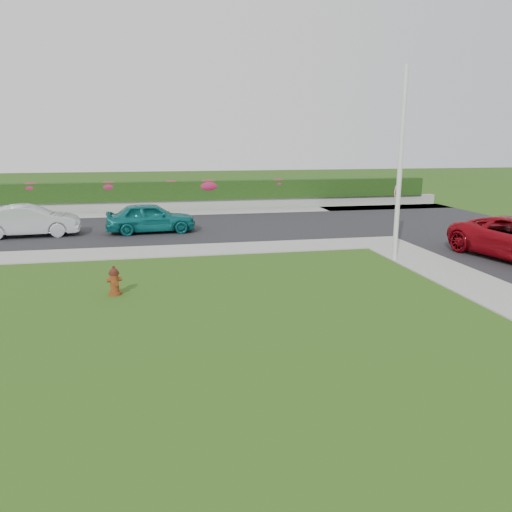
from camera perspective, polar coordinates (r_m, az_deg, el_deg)
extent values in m
plane|color=black|center=(10.46, -0.13, -9.65)|extent=(120.00, 120.00, 0.00)
cube|color=black|center=(24.02, -18.64, 2.72)|extent=(26.00, 8.00, 0.04)
cube|color=gray|center=(19.35, -23.35, -0.03)|extent=(24.00, 2.00, 0.04)
cube|color=gray|center=(20.88, 14.09, 1.55)|extent=(2.00, 2.00, 0.04)
cube|color=gray|center=(28.76, -9.49, 4.84)|extent=(34.00, 2.00, 0.04)
cube|color=gray|center=(30.21, -9.61, 5.75)|extent=(34.00, 0.40, 0.60)
cube|color=black|center=(30.22, -9.68, 7.38)|extent=(32.00, 0.90, 1.10)
cylinder|color=#56210D|center=(13.95, -15.80, -4.11)|extent=(0.34, 0.34, 0.08)
cylinder|color=#56210D|center=(13.87, -15.87, -2.93)|extent=(0.23, 0.23, 0.52)
cylinder|color=black|center=(13.81, -15.94, -1.90)|extent=(0.28, 0.28, 0.05)
sphere|color=black|center=(13.80, -15.95, -1.78)|extent=(0.23, 0.23, 0.23)
cylinder|color=black|center=(13.77, -15.98, -1.26)|extent=(0.07, 0.07, 0.07)
cylinder|color=#56210D|center=(13.82, -16.50, -2.69)|extent=(0.13, 0.13, 0.11)
cylinder|color=#56210D|center=(13.88, -15.29, -2.55)|extent=(0.13, 0.13, 0.11)
cylinder|color=#56210D|center=(13.73, -15.74, -3.01)|extent=(0.18, 0.16, 0.15)
imported|color=#0C6060|center=(22.72, -11.92, 4.33)|extent=(3.98, 1.77, 1.33)
imported|color=#B5B7BD|center=(23.42, -24.47, 3.70)|extent=(4.15, 1.71, 1.34)
cylinder|color=silver|center=(17.42, 16.14, 9.78)|extent=(0.16, 0.16, 6.40)
cylinder|color=slate|center=(21.07, 15.69, 4.39)|extent=(0.06, 0.06, 2.09)
cylinder|color=red|center=(20.95, 15.86, 7.08)|extent=(0.47, 0.43, 0.61)
cylinder|color=white|center=(20.95, 15.86, 7.08)|extent=(0.48, 0.45, 0.65)
ellipsoid|color=#A91D45|center=(30.86, -24.34, 7.12)|extent=(1.17, 0.75, 0.59)
ellipsoid|color=#A91D45|center=(30.20, -16.48, 7.61)|extent=(1.24, 0.80, 0.62)
ellipsoid|color=#A91D45|center=(30.09, -9.68, 7.99)|extent=(1.10, 0.70, 0.55)
ellipsoid|color=#A91D45|center=(30.24, -5.47, 7.99)|extent=(1.49, 0.96, 0.74)
ellipsoid|color=#A91D45|center=(30.96, 2.49, 8.28)|extent=(1.13, 0.72, 0.56)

